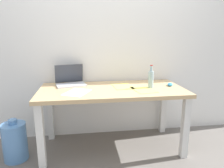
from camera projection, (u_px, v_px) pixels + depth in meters
ground_plane at (112, 147)px, 2.50m from camera, size 8.00×8.00×0.00m
back_wall at (107, 35)px, 2.62m from camera, size 5.20×0.08×2.60m
desk at (112, 97)px, 2.36m from camera, size 1.60×0.75×0.72m
laptop_left at (70, 81)px, 2.48m from camera, size 0.38×0.31×0.24m
beer_bottle at (151, 79)px, 2.34m from camera, size 0.06×0.06×0.26m
computer_mouse at (170, 84)px, 2.45m from camera, size 0.10×0.12×0.03m
paper_sheet_front_left at (77, 92)px, 2.17m from camera, size 0.32×0.36×0.00m
paper_sheet_near_back at (122, 86)px, 2.42m from camera, size 0.23×0.31×0.00m
paper_sheet_front_right at (144, 90)px, 2.27m from camera, size 0.26×0.33×0.00m
water_cooler_jug at (15, 141)px, 2.21m from camera, size 0.25×0.25×0.45m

